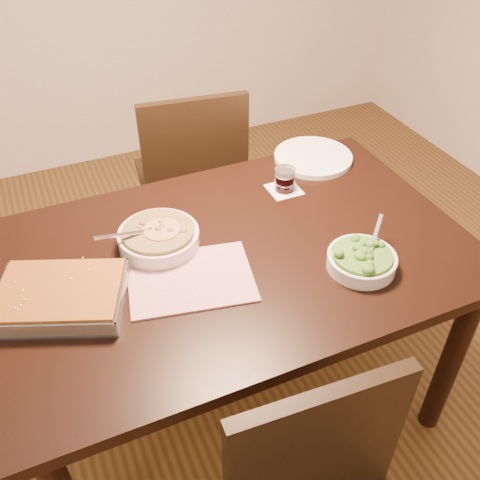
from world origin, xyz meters
The scene contains 10 objects.
ground centered at (0.00, 0.00, 0.00)m, with size 4.00×4.00×0.00m, color #462E14.
table centered at (0.00, 0.00, 0.65)m, with size 1.40×0.90×0.75m.
magazine_a centered at (-0.16, -0.07, 0.75)m, with size 0.34×0.25×0.01m, color #A62F4E.
coaster centered at (0.28, 0.22, 0.75)m, with size 0.11×0.11×0.00m, color white.
stew_bowl centered at (-0.19, 0.11, 0.78)m, with size 0.27×0.24×0.09m.
broccoli_bowl centered at (0.30, -0.21, 0.78)m, with size 0.20×0.20×0.08m.
baking_dish centered at (-0.50, -0.02, 0.78)m, with size 0.39×0.35×0.06m.
wine_tumbler centered at (0.28, 0.22, 0.79)m, with size 0.07×0.07×0.08m.
dinner_plate centered at (0.47, 0.36, 0.76)m, with size 0.29×0.29×0.02m, color white.
chair_far centered at (0.14, 0.79, 0.51)m, with size 0.48×0.48×0.92m.
Camera 1 is at (-0.47, -1.11, 1.78)m, focal length 40.00 mm.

